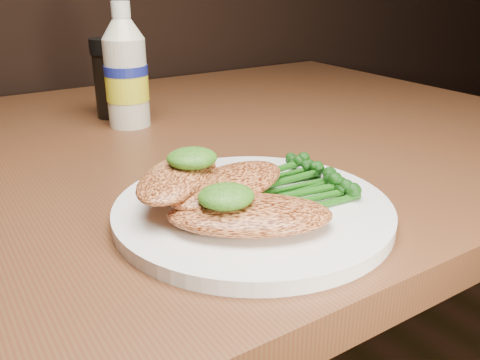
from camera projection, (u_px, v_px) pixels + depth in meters
plate at (253, 210)px, 0.47m from camera, size 0.26×0.26×0.01m
chicken_front at (250, 215)px, 0.42m from camera, size 0.16×0.14×0.02m
chicken_mid at (228, 184)px, 0.46m from camera, size 0.15×0.10×0.02m
chicken_back at (178, 177)px, 0.46m from camera, size 0.13×0.13×0.02m
pesto_front at (226, 196)px, 0.42m from camera, size 0.06×0.05×0.02m
pesto_back at (192, 158)px, 0.46m from camera, size 0.06×0.05×0.02m
broccolini_bundle at (289, 182)px, 0.49m from camera, size 0.13×0.10×0.02m
mayo_bottle at (125, 66)px, 0.72m from camera, size 0.07×0.07×0.17m
pepper_grinder at (109, 79)px, 0.77m from camera, size 0.06×0.06×0.12m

